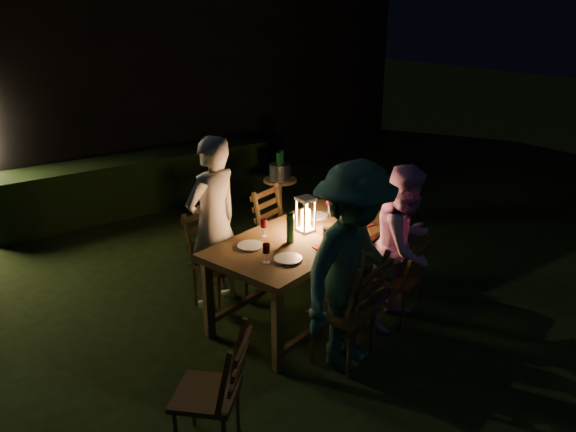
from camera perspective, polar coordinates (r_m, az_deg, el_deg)
garden_envelope at (r=10.88m, az=-17.82°, el=12.77°), size 40.00×40.00×3.20m
dining_table at (r=5.44m, az=1.87°, el=-2.67°), size 2.22×1.50×0.84m
chair_near_left at (r=4.93m, az=5.84°, el=-11.22°), size 0.61×0.63×1.08m
chair_near_right at (r=5.63m, az=10.95°, el=-7.66°), size 0.55×0.57×0.93m
chair_far_left at (r=5.80m, az=-7.02°, el=-6.15°), size 0.56×0.59×1.04m
chair_far_right at (r=6.46m, az=-0.65°, el=-3.13°), size 0.58×0.60×1.01m
chair_end at (r=6.57m, az=8.36°, el=-3.11°), size 0.52×0.50×0.95m
chair_spare at (r=4.13m, az=-7.93°, el=-19.09°), size 0.64×0.64×0.97m
person_house_side at (r=5.60m, az=-7.62°, el=-0.77°), size 0.73×0.58×1.77m
person_opp_right at (r=5.38m, az=11.78°, el=-3.06°), size 0.90×0.78×1.58m
person_opp_left at (r=4.62m, az=6.60°, el=-5.33°), size 1.30×0.95×1.81m
lantern at (r=5.41m, az=1.81°, el=-0.04°), size 0.16×0.16×0.35m
plate_far_left at (r=5.15m, az=-3.80°, el=-3.02°), size 0.25×0.25×0.01m
plate_near_left at (r=4.89m, az=0.01°, el=-4.35°), size 0.25×0.25×0.01m
plate_far_right at (r=5.86m, az=2.85°, el=0.05°), size 0.25×0.25×0.01m
plate_near_right at (r=5.63m, az=6.45°, el=-0.96°), size 0.25×0.25×0.01m
wineglass_a at (r=5.33m, az=-2.46°, el=-1.22°), size 0.06×0.06×0.18m
wineglass_b at (r=4.79m, az=-2.21°, el=-3.82°), size 0.06×0.06×0.18m
wineglass_c at (r=5.45m, az=6.15°, el=-0.78°), size 0.06×0.06×0.18m
wineglass_d at (r=5.94m, az=4.15°, el=1.14°), size 0.06×0.06×0.18m
wineglass_e at (r=5.14m, az=3.88°, el=-2.11°), size 0.06×0.06×0.18m
bottle_table at (r=5.17m, az=0.22°, el=-1.26°), size 0.07×0.07×0.28m
napkin_left at (r=5.12m, az=3.71°, el=-3.18°), size 0.18×0.14×0.01m
napkin_right at (r=5.67m, az=7.68°, el=-0.87°), size 0.18×0.14×0.01m
phone at (r=4.79m, az=0.22°, el=-4.92°), size 0.14×0.07×0.01m
side_table at (r=7.86m, az=-0.81°, el=3.25°), size 0.46×0.46×0.63m
ice_bucket at (r=7.81m, az=-0.81°, el=4.54°), size 0.30×0.30×0.22m
bottle_bucket_a at (r=7.74m, az=-0.95°, el=4.77°), size 0.07×0.07×0.32m
bottle_bucket_b at (r=7.86m, az=-0.69°, el=5.02°), size 0.07×0.07×0.32m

